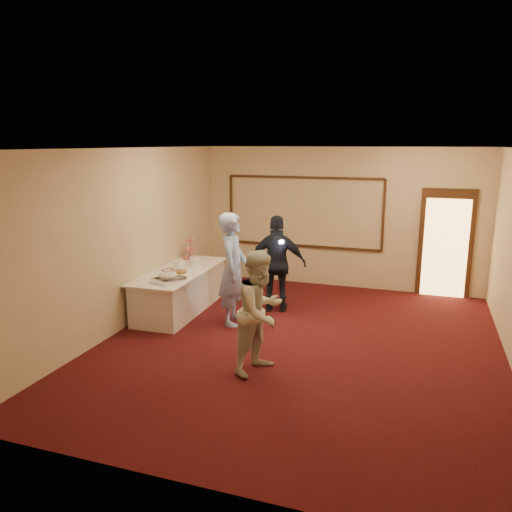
% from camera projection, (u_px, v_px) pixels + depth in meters
% --- Properties ---
extents(floor, '(7.00, 7.00, 0.00)m').
position_uv_depth(floor, '(300.00, 345.00, 7.78)').
color(floor, black).
rests_on(floor, ground).
extents(room_walls, '(6.04, 7.04, 3.02)m').
position_uv_depth(room_walls, '(302.00, 216.00, 7.33)').
color(room_walls, beige).
rests_on(room_walls, floor).
extents(wall_molding, '(3.45, 0.04, 1.55)m').
position_uv_depth(wall_molding, '(304.00, 212.00, 10.88)').
color(wall_molding, '#33180F').
rests_on(wall_molding, room_walls).
extents(doorway, '(1.05, 0.07, 2.20)m').
position_uv_depth(doorway, '(446.00, 244.00, 10.05)').
color(doorway, '#33180F').
rests_on(doorway, floor).
extents(buffet_table, '(1.02, 2.50, 0.77)m').
position_uv_depth(buffet_table, '(181.00, 290.00, 9.32)').
color(buffet_table, white).
rests_on(buffet_table, floor).
extents(pavlova_tray, '(0.53, 0.61, 0.20)m').
position_uv_depth(pavlova_tray, '(168.00, 277.00, 8.47)').
color(pavlova_tray, silver).
rests_on(pavlova_tray, buffet_table).
extents(cupcake_stand, '(0.34, 0.34, 0.49)m').
position_uv_depth(cupcake_stand, '(191.00, 250.00, 10.16)').
color(cupcake_stand, '#D74F77').
rests_on(cupcake_stand, buffet_table).
extents(plate_stack_a, '(0.20, 0.20, 0.17)m').
position_uv_depth(plate_stack_a, '(178.00, 265.00, 9.31)').
color(plate_stack_a, white).
rests_on(plate_stack_a, buffet_table).
extents(plate_stack_b, '(0.20, 0.20, 0.16)m').
position_uv_depth(plate_stack_b, '(194.00, 262.00, 9.56)').
color(plate_stack_b, white).
rests_on(plate_stack_b, buffet_table).
extents(tart, '(0.26, 0.26, 0.05)m').
position_uv_depth(tart, '(180.00, 272.00, 9.01)').
color(tart, white).
rests_on(tart, buffet_table).
extents(man, '(0.56, 0.77, 1.94)m').
position_uv_depth(man, '(233.00, 269.00, 8.51)').
color(man, '#8FAAEA').
rests_on(man, floor).
extents(woman, '(0.90, 1.00, 1.70)m').
position_uv_depth(woman, '(261.00, 312.00, 6.73)').
color(woman, beige).
rests_on(woman, floor).
extents(guest, '(1.12, 0.64, 1.80)m').
position_uv_depth(guest, '(277.00, 264.00, 9.17)').
color(guest, black).
rests_on(guest, floor).
extents(camera_flash, '(0.08, 0.06, 0.05)m').
position_uv_depth(camera_flash, '(281.00, 242.00, 8.83)').
color(camera_flash, white).
rests_on(camera_flash, guest).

